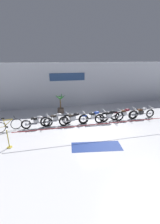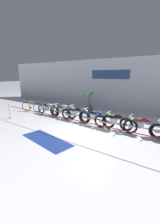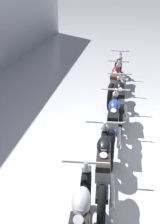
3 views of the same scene
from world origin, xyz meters
name	(u,v)px [view 3 (image 3 of 3)]	position (x,y,z in m)	size (l,w,h in m)	color
ground_plane	(138,150)	(0.00, 0.00, 0.00)	(120.00, 120.00, 0.00)	silver
motorcycle_black_2	(103,169)	(-1.41, 0.60, 0.47)	(2.20, 0.62, 0.94)	black
motorcycle_blue_3	(113,125)	(0.10, 0.54, 0.47)	(2.37, 0.62, 0.96)	black
motorcycle_black_4	(119,102)	(1.31, 0.46, 0.48)	(2.38, 0.62, 0.95)	black
motorcycle_maroon_5	(115,84)	(2.62, 0.64, 0.47)	(2.29, 0.62, 0.95)	black
motorcycle_silver_6	(118,69)	(4.10, 0.60, 0.47)	(2.28, 0.62, 0.93)	black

